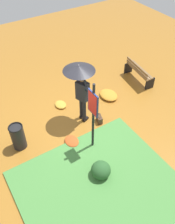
{
  "coord_description": "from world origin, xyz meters",
  "views": [
    {
      "loc": [
        -4.86,
        2.83,
        5.76
      ],
      "look_at": [
        -0.44,
        0.05,
        0.85
      ],
      "focal_mm": 39.01,
      "sensor_mm": 36.0,
      "label": 1
    }
  ],
  "objects_px": {
    "person_with_umbrella": "(81,80)",
    "park_bench": "(139,72)",
    "trash_bin": "(18,137)",
    "info_sign_post": "(93,111)",
    "handbag": "(99,119)"
  },
  "relations": [
    {
      "from": "person_with_umbrella",
      "to": "trash_bin",
      "type": "bearing_deg",
      "value": 91.85
    },
    {
      "from": "park_bench",
      "to": "person_with_umbrella",
      "type": "bearing_deg",
      "value": 101.98
    },
    {
      "from": "handbag",
      "to": "trash_bin",
      "type": "xyz_separation_m",
      "value": [
        0.41,
        2.58,
        0.29
      ]
    },
    {
      "from": "person_with_umbrella",
      "to": "handbag",
      "type": "xyz_separation_m",
      "value": [
        -0.48,
        -0.4,
        -1.42
      ]
    },
    {
      "from": "trash_bin",
      "to": "info_sign_post",
      "type": "bearing_deg",
      "value": -122.09
    },
    {
      "from": "person_with_umbrella",
      "to": "info_sign_post",
      "type": "distance_m",
      "value": 1.27
    },
    {
      "from": "park_bench",
      "to": "handbag",
      "type": "bearing_deg",
      "value": 113.28
    },
    {
      "from": "person_with_umbrella",
      "to": "park_bench",
      "type": "xyz_separation_m",
      "value": [
        0.64,
        -3.0,
        -1.15
      ]
    },
    {
      "from": "park_bench",
      "to": "trash_bin",
      "type": "height_order",
      "value": "trash_bin"
    },
    {
      "from": "person_with_umbrella",
      "to": "trash_bin",
      "type": "xyz_separation_m",
      "value": [
        -0.07,
        2.19,
        -1.13
      ]
    },
    {
      "from": "info_sign_post",
      "to": "handbag",
      "type": "bearing_deg",
      "value": -45.62
    },
    {
      "from": "person_with_umbrella",
      "to": "info_sign_post",
      "type": "xyz_separation_m",
      "value": [
        -1.22,
        0.35,
        -0.11
      ]
    },
    {
      "from": "handbag",
      "to": "park_bench",
      "type": "relative_size",
      "value": 0.26
    },
    {
      "from": "person_with_umbrella",
      "to": "trash_bin",
      "type": "height_order",
      "value": "person_with_umbrella"
    },
    {
      "from": "handbag",
      "to": "trash_bin",
      "type": "height_order",
      "value": "trash_bin"
    }
  ]
}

